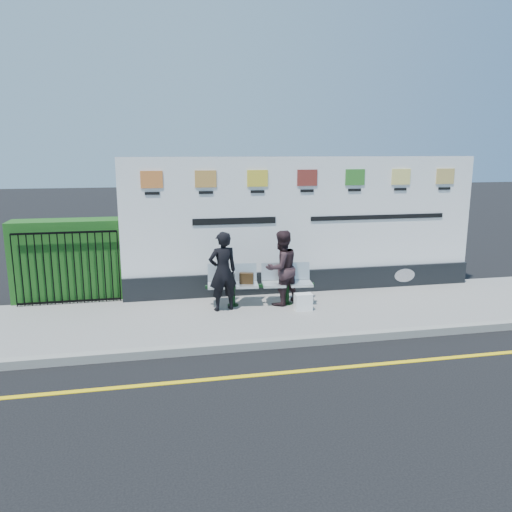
{
  "coord_description": "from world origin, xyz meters",
  "views": [
    {
      "loc": [
        -2.77,
        -6.68,
        3.25
      ],
      "look_at": [
        -0.88,
        2.55,
        1.25
      ],
      "focal_mm": 35.0,
      "sensor_mm": 36.0,
      "label": 1
    }
  ],
  "objects_px": {
    "billboard": "(305,234)",
    "woman_right": "(281,268)",
    "woman_left": "(223,271)",
    "bench": "(260,294)"
  },
  "relations": [
    {
      "from": "bench",
      "to": "billboard",
      "type": "bearing_deg",
      "value": 41.77
    },
    {
      "from": "billboard",
      "to": "bench",
      "type": "relative_size",
      "value": 3.74
    },
    {
      "from": "woman_right",
      "to": "woman_left",
      "type": "bearing_deg",
      "value": -18.65
    },
    {
      "from": "billboard",
      "to": "woman_right",
      "type": "distance_m",
      "value": 1.3
    },
    {
      "from": "bench",
      "to": "woman_right",
      "type": "relative_size",
      "value": 1.38
    },
    {
      "from": "woman_right",
      "to": "billboard",
      "type": "bearing_deg",
      "value": -155.05
    },
    {
      "from": "billboard",
      "to": "woman_left",
      "type": "distance_m",
      "value": 2.31
    },
    {
      "from": "billboard",
      "to": "woman_left",
      "type": "bearing_deg",
      "value": -152.41
    },
    {
      "from": "bench",
      "to": "woman_right",
      "type": "bearing_deg",
      "value": -0.58
    },
    {
      "from": "bench",
      "to": "woman_left",
      "type": "distance_m",
      "value": 0.99
    }
  ]
}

